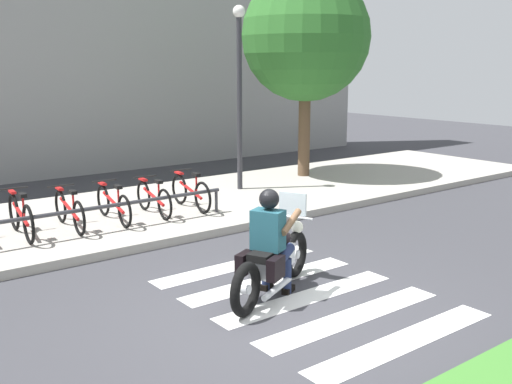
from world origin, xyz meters
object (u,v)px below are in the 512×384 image
object	(u,v)px
tree_near_rack	(306,37)
bicycle_2	(21,216)
motorcycle	(273,261)
bicycle_4	(113,204)
bike_rack	(81,212)
rider	(271,235)
bicycle_6	(191,192)
bicycle_5	(154,198)
bicycle_3	(69,210)
street_lamp	(239,83)

from	to	relation	value
tree_near_rack	bicycle_2	bearing A→B (deg)	-169.46
motorcycle	bicycle_4	distance (m)	4.30
bicycle_4	bike_rack	distance (m)	1.00
bicycle_4	tree_near_rack	size ratio (longest dim) A/B	0.31
rider	bicycle_6	bearing A→B (deg)	72.02
motorcycle	bicycle_5	bearing A→B (deg)	83.34
rider	bicycle_3	xyz separation A→B (m)	(-1.09, 4.31, -0.35)
bicycle_3	bicycle_4	xyz separation A→B (m)	(0.83, 0.00, -0.00)
bicycle_3	bicycle_5	world-z (taller)	bicycle_3
bicycle_4	bicycle_3	bearing A→B (deg)	-179.98
bicycle_4	bike_rack	xyz separation A→B (m)	(-0.83, -0.56, 0.09)
motorcycle	bicycle_6	distance (m)	4.48
motorcycle	bicycle_5	distance (m)	4.31
bicycle_2	bike_rack	world-z (taller)	bicycle_2
bicycle_4	bicycle_6	xyz separation A→B (m)	(1.66, -0.00, 0.01)
rider	bicycle_2	size ratio (longest dim) A/B	0.87
bicycle_3	bicycle_6	xyz separation A→B (m)	(2.49, -0.00, 0.01)
bike_rack	tree_near_rack	size ratio (longest dim) A/B	1.04
rider	bicycle_5	world-z (taller)	rider
bicycle_3	street_lamp	distance (m)	5.03
bicycle_6	street_lamp	bearing A→B (deg)	27.47
rider	bicycle_5	distance (m)	4.37
bicycle_3	bicycle_5	size ratio (longest dim) A/B	1.07
rider	tree_near_rack	bearing A→B (deg)	45.05
bike_rack	bicycle_2	bearing A→B (deg)	146.26
bicycle_5	tree_near_rack	distance (m)	6.24
bicycle_2	tree_near_rack	bearing A→B (deg)	10.54
bicycle_5	tree_near_rack	xyz separation A→B (m)	(5.15, 1.42, 3.21)
bicycle_3	bicycle_4	world-z (taller)	bicycle_3
bicycle_2	bicycle_6	size ratio (longest dim) A/B	1.03
rider	street_lamp	xyz separation A→B (m)	(3.36, 5.33, 1.77)
tree_near_rack	bicycle_6	bearing A→B (deg)	-161.81
bicycle_4	bike_rack	size ratio (longest dim) A/B	0.30
bicycle_4	bike_rack	world-z (taller)	bicycle_4
bicycle_5	bicycle_6	world-z (taller)	bicycle_6
motorcycle	bicycle_3	xyz separation A→B (m)	(-1.16, 4.28, 0.02)
bicycle_3	rider	bearing A→B (deg)	-75.84
street_lamp	tree_near_rack	size ratio (longest dim) A/B	0.81
motorcycle	bicycle_3	distance (m)	4.44
bicycle_2	bicycle_4	distance (m)	1.66
rider	tree_near_rack	world-z (taller)	tree_near_rack
bicycle_2	bicycle_3	xyz separation A→B (m)	(0.83, 0.00, -0.02)
bicycle_3	street_lamp	xyz separation A→B (m)	(4.45, 1.02, 2.12)
tree_near_rack	bicycle_3	bearing A→B (deg)	-168.23
rider	street_lamp	world-z (taller)	street_lamp
bicycle_5	bicycle_2	bearing A→B (deg)	-179.97
bicycle_6	bicycle_5	bearing A→B (deg)	179.95
bicycle_2	bike_rack	size ratio (longest dim) A/B	0.30
bicycle_3	motorcycle	bearing A→B (deg)	-74.87
street_lamp	tree_near_rack	world-z (taller)	tree_near_rack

